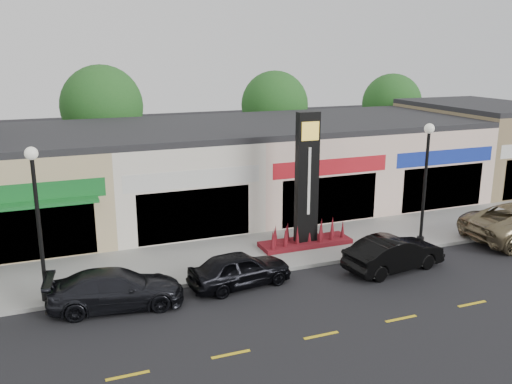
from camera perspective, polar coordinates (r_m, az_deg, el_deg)
ground at (r=20.11m, az=2.80°, el=-10.91°), size 120.00×120.00×0.00m
sidewalk at (r=23.78m, az=-1.50°, el=-6.52°), size 52.00×4.30×0.15m
curb at (r=21.83m, az=0.53°, el=-8.52°), size 52.00×0.20×0.15m
shop_beige at (r=28.70m, az=-22.80°, el=0.89°), size 7.00×10.85×4.80m
shop_cream at (r=29.30m, az=-9.04°, el=2.14°), size 7.00×10.01×4.80m
shop_pink_w at (r=31.49m, az=3.50°, el=3.17°), size 7.00×10.01×4.80m
shop_pink_e at (r=34.96m, az=14.01°, el=3.92°), size 7.00×10.01×4.80m
shop_tan at (r=39.34m, az=22.44°, el=4.78°), size 7.00×10.01×5.30m
tree_rear_west at (r=36.35m, az=-15.90°, el=8.69°), size 5.20×5.20×7.83m
tree_rear_mid at (r=39.38m, az=1.97°, el=9.17°), size 4.80×4.80×7.29m
tree_rear_east at (r=44.30m, az=14.09°, el=9.03°), size 4.60×4.60×6.94m
lamp_west_near at (r=19.73m, az=-22.04°, el=-1.71°), size 0.44×0.44×5.47m
lamp_east_near at (r=25.06m, az=17.44°, el=2.03°), size 0.44×0.44×5.47m
pylon_sign at (r=24.08m, az=5.32°, el=-0.79°), size 4.20×1.30×6.00m
car_dark_sedan at (r=19.65m, az=-14.53°, el=-9.86°), size 2.45×4.84×1.35m
car_black_sedan at (r=20.66m, az=-1.71°, el=-8.11°), size 2.10×4.13×1.35m
car_black_conv at (r=22.78m, az=14.32°, el=-6.27°), size 2.10×4.47×1.42m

